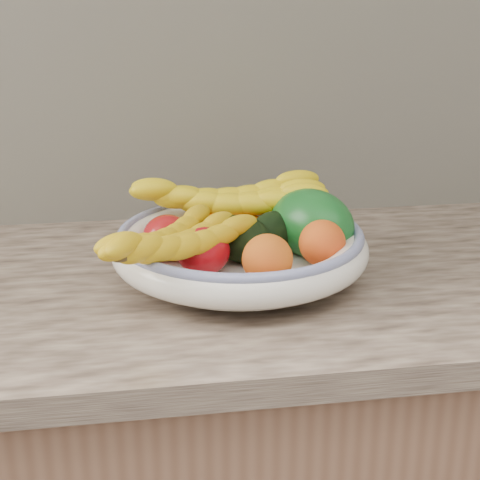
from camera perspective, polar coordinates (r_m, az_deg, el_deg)
name	(u,v)px	position (r m, az deg, el deg)	size (l,w,h in m)	color
fruit_bowl	(240,247)	(1.12, 0.00, -0.55)	(0.39, 0.39, 0.08)	white
clementine_back_left	(212,226)	(1.20, -2.18, 1.06)	(0.06, 0.06, 0.05)	orange
clementine_back_right	(241,219)	(1.23, 0.11, 1.62)	(0.05, 0.05, 0.05)	#DB6804
clementine_back_mid	(241,230)	(1.18, 0.10, 0.81)	(0.05, 0.05, 0.05)	#E04604
clementine_extra	(254,229)	(1.18, 1.08, 0.86)	(0.05, 0.05, 0.04)	#F26005
tomato_left	(167,237)	(1.13, -5.66, 0.24)	(0.08, 0.08, 0.07)	#9D1013
tomato_near_left	(203,251)	(1.07, -2.87, -0.86)	(0.08, 0.08, 0.07)	#A80912
avocado_center	(242,239)	(1.11, 0.12, 0.08)	(0.07, 0.10, 0.07)	black
avocado_right	(273,232)	(1.14, 2.56, 0.63)	(0.06, 0.09, 0.06)	black
green_mango	(311,223)	(1.15, 5.56, 1.28)	(0.10, 0.15, 0.11)	#0F5019
peach_front	(267,259)	(1.02, 2.14, -1.50)	(0.07, 0.07, 0.07)	orange
peach_right	(322,243)	(1.09, 6.40, -0.23)	(0.07, 0.07, 0.07)	orange
banana_bunch_back	(228,204)	(1.20, -0.94, 2.81)	(0.33, 0.12, 0.09)	yellow
banana_bunch_front	(173,247)	(1.03, -5.23, -0.53)	(0.29, 0.11, 0.08)	gold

